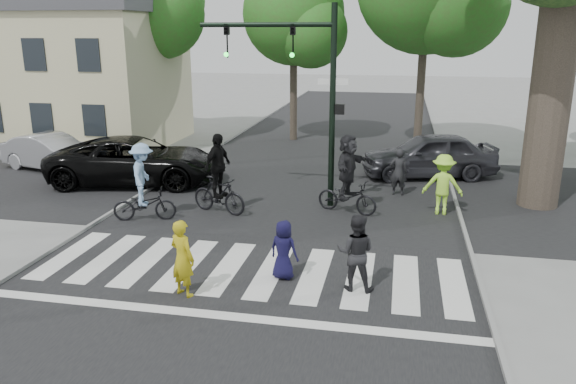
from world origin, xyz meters
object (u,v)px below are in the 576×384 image
Objects in this scene: cyclist_left at (143,188)px; cyclist_mid at (218,181)px; traffic_signal at (305,78)px; cyclist_right at (348,178)px; car_silver at (52,152)px; pedestrian_adult at (356,252)px; pedestrian_child at (284,250)px; car_suv at (135,161)px; pedestrian_woman at (182,258)px; car_grey at (429,155)px.

cyclist_mid is (1.87, 1.06, 0.01)m from cyclist_left.
traffic_signal is 3.23m from cyclist_right.
car_silver is (-10.37, 2.52, -3.21)m from traffic_signal.
pedestrian_adult is 7.08m from cyclist_left.
car_suv is (-6.78, 6.79, 0.16)m from pedestrian_child.
pedestrian_adult is at bearing -139.64° from pedestrian_woman.
pedestrian_woman is 1.23× the size of pedestrian_child.
pedestrian_child is 0.55× the size of cyclist_mid.
car_suv is (-4.94, 8.00, 0.01)m from pedestrian_woman.
cyclist_mid is at bearing -39.31° from pedestrian_child.
cyclist_mid is 4.78m from car_suv.
pedestrian_adult reaches higher than pedestrian_child.
pedestrian_woman is 6.70m from cyclist_right.
car_grey is (10.21, 2.97, 0.01)m from car_suv.
pedestrian_child is at bearing -55.56° from cyclist_mid.
pedestrian_woman is 0.27× the size of car_suv.
cyclist_left is 7.94m from car_silver.
car_suv is at bearing 145.93° from cyclist_mid.
car_suv is at bearing 168.30° from traffic_signal.
cyclist_left is 0.95× the size of cyclist_right.
pedestrian_adult is 10.18m from car_grey.
car_grey is (5.27, 10.97, 0.02)m from pedestrian_woman.
cyclist_mid is (-2.31, -1.38, -2.92)m from traffic_signal.
cyclist_left is (-2.85, 4.27, 0.16)m from pedestrian_woman.
traffic_signal is 3.70× the size of pedestrian_woman.
pedestrian_child is 10.35m from car_grey.
cyclist_left is 10.54m from car_grey.
car_suv is (-3.96, 2.68, -0.16)m from cyclist_mid.
pedestrian_child is at bearing -100.44° from cyclist_right.
car_grey is (1.86, 10.00, 0.00)m from pedestrian_adult.
traffic_signal reaches higher than pedestrian_child.
pedestrian_child is at bearing -145.58° from car_suv.
traffic_signal is 7.50m from pedestrian_woman.
traffic_signal is at bearing 157.27° from cyclist_right.
pedestrian_child is 5.00m from cyclist_right.
cyclist_right is at bearing -114.35° from car_suv.
cyclist_left is 0.46× the size of car_grey.
cyclist_mid is 3.81m from cyclist_right.
car_silver is at bearing 154.17° from cyclist_mid.
traffic_signal is 6.83m from pedestrian_adult.
pedestrian_child is 0.80× the size of pedestrian_adult.
pedestrian_woman is 3.55m from pedestrian_adult.
cyclist_mid is at bearing 29.45° from cyclist_left.
traffic_signal reaches higher than cyclist_right.
car_suv is (-2.09, 3.73, -0.15)m from cyclist_left.
traffic_signal is 3.62× the size of pedestrian_adult.
pedestrian_adult is at bearing -172.47° from pedestrian_child.
cyclist_right is at bearing -22.73° from traffic_signal.
car_silver is at bearing 165.19° from cyclist_right.
car_grey is (6.26, 5.65, -0.15)m from cyclist_mid.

